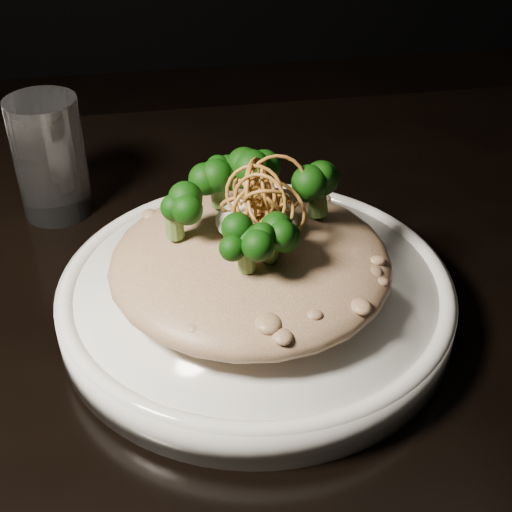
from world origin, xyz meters
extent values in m
cube|color=black|center=(0.00, 0.00, 0.73)|extent=(1.10, 0.80, 0.04)
cylinder|color=black|center=(0.48, 0.33, 0.35)|extent=(0.05, 0.05, 0.71)
cylinder|color=white|center=(0.08, 0.01, 0.77)|extent=(0.30, 0.30, 0.03)
ellipsoid|color=brown|center=(0.08, 0.00, 0.80)|extent=(0.21, 0.21, 0.05)
ellipsoid|color=white|center=(0.08, 0.01, 0.83)|extent=(0.06, 0.06, 0.02)
cylinder|color=silver|center=(-0.08, 0.19, 0.81)|extent=(0.08, 0.08, 0.11)
camera|label=1|loc=(0.01, -0.41, 1.11)|focal=50.00mm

